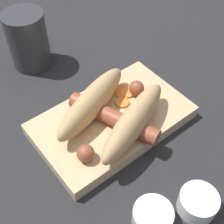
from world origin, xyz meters
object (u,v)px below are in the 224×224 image
at_px(condiment_cup_near, 152,218).
at_px(drink_glass, 28,40).
at_px(condiment_cup_far, 198,203).
at_px(bread_roll, 112,111).
at_px(food_tray, 112,120).
at_px(sausage, 113,118).

xyz_separation_m(condiment_cup_near, drink_glass, (-0.04, -0.40, 0.04)).
height_order(condiment_cup_near, condiment_cup_far, same).
xyz_separation_m(bread_roll, condiment_cup_far, (-0.01, 0.18, -0.04)).
distance_m(condiment_cup_near, drink_glass, 0.40).
relative_size(condiment_cup_far, drink_glass, 0.48).
xyz_separation_m(food_tray, drink_glass, (0.02, -0.23, 0.04)).
height_order(sausage, condiment_cup_near, sausage).
bearing_deg(condiment_cup_far, sausage, -87.15).
distance_m(bread_roll, condiment_cup_far, 0.18).
relative_size(bread_roll, sausage, 1.18).
bearing_deg(food_tray, drink_glass, -83.89).
bearing_deg(drink_glass, condiment_cup_far, 93.48).
height_order(condiment_cup_far, drink_glass, drink_glass).
distance_m(sausage, drink_glass, 0.25).
distance_m(condiment_cup_far, drink_glass, 0.43).
bearing_deg(sausage, food_tray, -120.78).
bearing_deg(bread_roll, food_tray, -126.46).
height_order(food_tray, bread_roll, bread_roll).
bearing_deg(bread_roll, condiment_cup_far, 92.79).
relative_size(sausage, condiment_cup_near, 3.20).
relative_size(sausage, condiment_cup_far, 3.20).
height_order(sausage, drink_glass, drink_glass).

